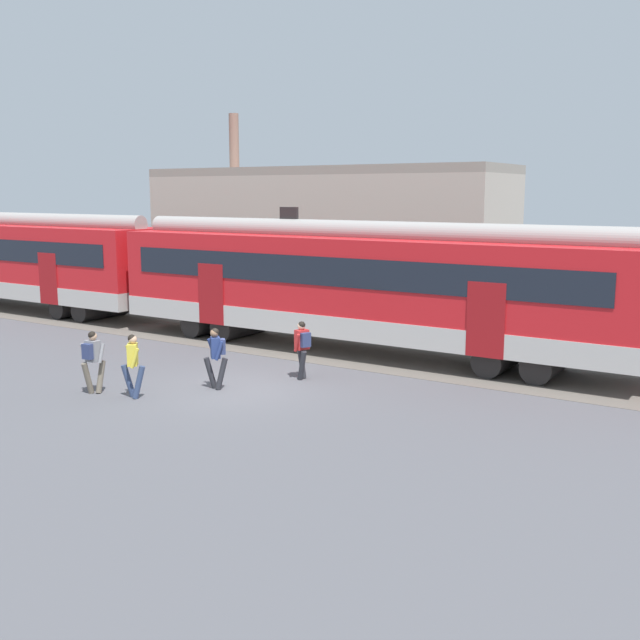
{
  "coord_description": "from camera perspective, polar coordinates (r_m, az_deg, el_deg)",
  "views": [
    {
      "loc": [
        12.43,
        -15.19,
        5.22
      ],
      "look_at": [
        0.99,
        2.64,
        1.6
      ],
      "focal_mm": 42.0,
      "sensor_mm": 36.0,
      "label": 1
    }
  ],
  "objects": [
    {
      "name": "ground_plane",
      "position": [
        20.31,
        -6.42,
        -5.26
      ],
      "size": [
        160.0,
        160.0,
        0.0
      ],
      "primitive_type": "plane",
      "color": "#515156"
    },
    {
      "name": "track_bed",
      "position": [
        31.65,
        -14.72,
        -0.1
      ],
      "size": [
        80.0,
        4.4,
        0.01
      ],
      "primitive_type": "cube",
      "color": "#605951",
      "rests_on": "ground"
    },
    {
      "name": "commuter_train",
      "position": [
        36.65,
        -22.15,
        4.34
      ],
      "size": [
        56.65,
        3.07,
        4.73
      ],
      "color": "#B7B2AD",
      "rests_on": "ground"
    },
    {
      "name": "pedestrian_grey",
      "position": [
        20.41,
        -16.94,
        -2.69
      ],
      "size": [
        0.54,
        0.66,
        1.67
      ],
      "color": "#6B6051",
      "rests_on": "ground"
    },
    {
      "name": "pedestrian_yellow",
      "position": [
        19.71,
        -14.07,
        -3.07
      ],
      "size": [
        0.7,
        0.46,
        1.67
      ],
      "color": "navy",
      "rests_on": "ground"
    },
    {
      "name": "pedestrian_navy",
      "position": [
        20.17,
        -7.9,
        -2.5
      ],
      "size": [
        0.68,
        0.5,
        1.67
      ],
      "color": "#28282D",
      "rests_on": "ground"
    },
    {
      "name": "pedestrian_red",
      "position": [
        21.02,
        -1.36,
        -1.91
      ],
      "size": [
        0.58,
        0.64,
        1.67
      ],
      "color": "#28282D",
      "rests_on": "ground"
    },
    {
      "name": "background_building",
      "position": [
        36.55,
        0.22,
        6.54
      ],
      "size": [
        18.1,
        5.0,
        9.2
      ],
      "color": "#B2A899",
      "rests_on": "ground"
    }
  ]
}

